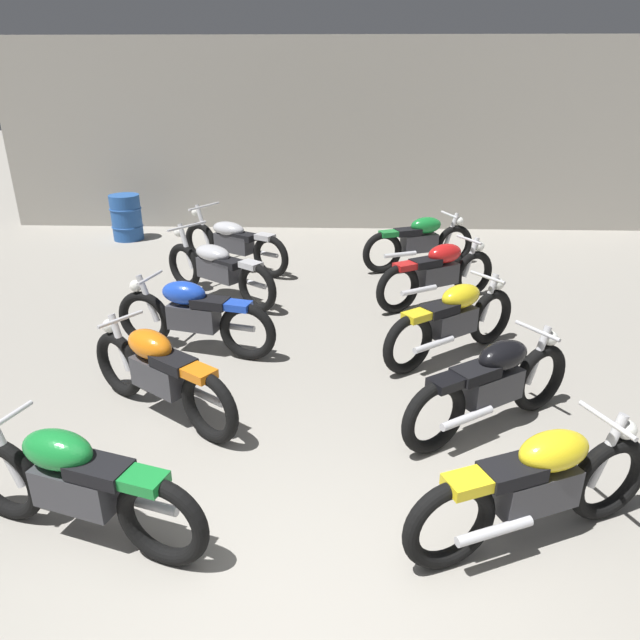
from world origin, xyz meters
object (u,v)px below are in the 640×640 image
at_px(motorcycle_left_row_3, 218,268).
at_px(motorcycle_left_row_4, 233,242).
at_px(motorcycle_left_row_1, 159,372).
at_px(motorcycle_right_row_3, 438,273).
at_px(motorcycle_right_row_1, 492,384).
at_px(oil_drum, 126,217).
at_px(motorcycle_left_row_0, 75,484).
at_px(motorcycle_right_row_0, 537,486).
at_px(motorcycle_right_row_2, 453,320).
at_px(motorcycle_left_row_2, 193,315).
at_px(motorcycle_right_row_4, 420,241).

xyz_separation_m(motorcycle_left_row_3, motorcycle_left_row_4, (-0.02, 1.36, 0.00)).
height_order(motorcycle_left_row_1, motorcycle_right_row_3, same).
bearing_deg(motorcycle_right_row_1, oil_drum, 130.87).
bearing_deg(motorcycle_left_row_0, motorcycle_right_row_1, 25.21).
distance_m(motorcycle_left_row_4, motorcycle_right_row_0, 6.65).
distance_m(motorcycle_left_row_4, motorcycle_right_row_2, 4.30).
bearing_deg(oil_drum, motorcycle_left_row_2, -63.25).
relative_size(motorcycle_right_row_0, motorcycle_right_row_4, 0.99).
bearing_deg(motorcycle_right_row_4, motorcycle_left_row_0, -116.38).
relative_size(motorcycle_right_row_0, motorcycle_right_row_1, 1.09).
distance_m(motorcycle_right_row_0, motorcycle_right_row_2, 2.81).
relative_size(motorcycle_right_row_1, motorcycle_right_row_2, 1.04).
distance_m(motorcycle_left_row_0, oil_drum, 8.07).
height_order(motorcycle_right_row_2, oil_drum, motorcycle_right_row_2).
height_order(motorcycle_left_row_0, motorcycle_right_row_0, same).
height_order(motorcycle_left_row_3, motorcycle_left_row_4, same).
bearing_deg(motorcycle_right_row_3, motorcycle_left_row_3, 177.95).
bearing_deg(motorcycle_right_row_4, motorcycle_right_row_3, -87.98).
bearing_deg(oil_drum, motorcycle_left_row_1, -68.47).
bearing_deg(motorcycle_left_row_2, motorcycle_right_row_0, -43.58).
bearing_deg(motorcycle_left_row_2, oil_drum, 116.75).
relative_size(motorcycle_right_row_0, motorcycle_right_row_2, 1.13).
height_order(motorcycle_left_row_1, motorcycle_right_row_0, same).
relative_size(motorcycle_left_row_1, oil_drum, 1.96).
relative_size(motorcycle_right_row_0, motorcycle_right_row_3, 1.06).
xyz_separation_m(motorcycle_right_row_3, oil_drum, (-5.41, 3.20, -0.03)).
bearing_deg(motorcycle_left_row_3, motorcycle_right_row_4, 26.15).
bearing_deg(motorcycle_left_row_0, motorcycle_right_row_2, 43.96).
relative_size(motorcycle_left_row_2, motorcycle_right_row_1, 1.13).
bearing_deg(motorcycle_right_row_2, motorcycle_right_row_4, 89.60).
bearing_deg(motorcycle_right_row_4, motorcycle_left_row_3, -153.85).
distance_m(motorcycle_right_row_0, motorcycle_right_row_4, 6.02).
relative_size(motorcycle_left_row_1, motorcycle_right_row_4, 0.89).
distance_m(motorcycle_left_row_2, motorcycle_right_row_1, 3.35).
height_order(motorcycle_left_row_2, motorcycle_right_row_2, same).
xyz_separation_m(motorcycle_left_row_4, motorcycle_right_row_1, (3.08, -4.54, 0.01)).
bearing_deg(motorcycle_right_row_1, motorcycle_left_row_2, 153.93).
xyz_separation_m(motorcycle_left_row_4, motorcycle_right_row_2, (2.99, -3.10, 0.01)).
distance_m(motorcycle_left_row_3, motorcycle_right_row_1, 4.42).
bearing_deg(motorcycle_left_row_1, oil_drum, 111.53).
distance_m(motorcycle_right_row_1, oil_drum, 8.29).
distance_m(motorcycle_left_row_0, motorcycle_right_row_0, 3.08).
height_order(motorcycle_right_row_2, motorcycle_right_row_4, same).
distance_m(motorcycle_left_row_2, motorcycle_right_row_0, 4.11).
bearing_deg(motorcycle_left_row_1, motorcycle_right_row_1, -2.17).
bearing_deg(motorcycle_right_row_0, motorcycle_left_row_2, 136.42).
bearing_deg(oil_drum, motorcycle_right_row_0, -54.74).
height_order(motorcycle_left_row_3, oil_drum, motorcycle_left_row_3).
bearing_deg(motorcycle_right_row_2, motorcycle_left_row_4, 133.95).
xyz_separation_m(motorcycle_right_row_4, oil_drum, (-5.35, 1.62, -0.03)).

